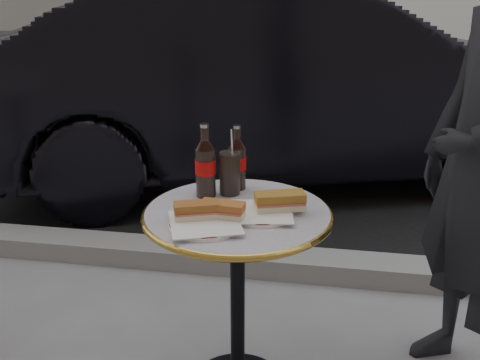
% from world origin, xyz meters
% --- Properties ---
extents(asphalt_road, '(40.00, 8.00, 0.00)m').
position_xyz_m(asphalt_road, '(0.00, 5.00, 0.00)').
color(asphalt_road, black).
rests_on(asphalt_road, ground).
extents(curb, '(40.00, 0.20, 0.12)m').
position_xyz_m(curb, '(0.00, 0.90, 0.05)').
color(curb, gray).
rests_on(curb, ground).
extents(bistro_table, '(0.62, 0.62, 0.73)m').
position_xyz_m(bistro_table, '(0.00, 0.00, 0.37)').
color(bistro_table, '#BAB2C4').
rests_on(bistro_table, ground).
extents(plate_left, '(0.25, 0.25, 0.01)m').
position_xyz_m(plate_left, '(-0.08, -0.14, 0.74)').
color(plate_left, white).
rests_on(plate_left, bistro_table).
extents(plate_right, '(0.21, 0.21, 0.01)m').
position_xyz_m(plate_right, '(0.08, -0.03, 0.74)').
color(plate_right, white).
rests_on(plate_right, bistro_table).
extents(sandwich_left_a, '(0.15, 0.11, 0.05)m').
position_xyz_m(sandwich_left_a, '(-0.11, -0.11, 0.77)').
color(sandwich_left_a, '#945625').
rests_on(sandwich_left_a, plate_left).
extents(sandwich_left_b, '(0.14, 0.08, 0.05)m').
position_xyz_m(sandwich_left_b, '(-0.03, -0.09, 0.77)').
color(sandwich_left_b, '#A85D2A').
rests_on(sandwich_left_b, plate_left).
extents(sandwich_right, '(0.17, 0.12, 0.05)m').
position_xyz_m(sandwich_right, '(0.14, 0.00, 0.77)').
color(sandwich_right, olive).
rests_on(sandwich_right, plate_right).
extents(cola_bottle_left, '(0.09, 0.09, 0.26)m').
position_xyz_m(cola_bottle_left, '(-0.13, 0.11, 0.86)').
color(cola_bottle_left, black).
rests_on(cola_bottle_left, bistro_table).
extents(cola_bottle_right, '(0.08, 0.08, 0.23)m').
position_xyz_m(cola_bottle_right, '(-0.04, 0.20, 0.85)').
color(cola_bottle_right, black).
rests_on(cola_bottle_right, bistro_table).
extents(cola_glass, '(0.09, 0.09, 0.15)m').
position_xyz_m(cola_glass, '(-0.05, 0.14, 0.81)').
color(cola_glass, black).
rests_on(cola_glass, bistro_table).
extents(parked_car, '(2.90, 4.78, 1.48)m').
position_xyz_m(parked_car, '(-0.06, 2.39, 0.74)').
color(parked_car, black).
rests_on(parked_car, ground).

